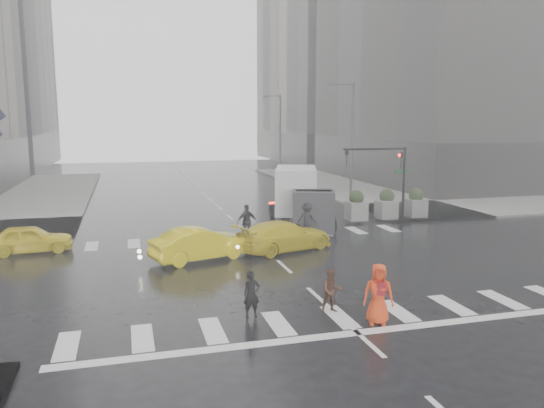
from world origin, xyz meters
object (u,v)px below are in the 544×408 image
object	(u,v)px
pedestrian_brown	(332,291)
taxi_front	(30,239)
taxi_mid	(201,244)
traffic_signal_pole	(389,168)
pedestrian_orange	(378,294)
box_truck	(300,195)

from	to	relation	value
pedestrian_brown	taxi_front	bearing A→B (deg)	140.97
taxi_front	taxi_mid	world-z (taller)	taxi_mid
taxi_mid	pedestrian_brown	bearing A→B (deg)	-175.38
traffic_signal_pole	pedestrian_brown	world-z (taller)	traffic_signal_pole
pedestrian_brown	taxi_front	distance (m)	15.23
traffic_signal_pole	pedestrian_orange	size ratio (longest dim) A/B	2.43
box_truck	pedestrian_orange	bearing A→B (deg)	-81.53
box_truck	traffic_signal_pole	bearing A→B (deg)	14.70
box_truck	taxi_mid	bearing A→B (deg)	-118.37
taxi_front	box_truck	size ratio (longest dim) A/B	0.61
pedestrian_orange	taxi_front	xyz separation A→B (m)	(-11.56, 12.23, -0.28)
pedestrian_orange	taxi_mid	xyz separation A→B (m)	(-4.10, 8.82, -0.21)
pedestrian_brown	pedestrian_orange	bearing A→B (deg)	-45.45
traffic_signal_pole	box_truck	distance (m)	5.70
traffic_signal_pole	taxi_front	xyz separation A→B (m)	(-19.68, -2.58, -2.57)
traffic_signal_pole	pedestrian_orange	distance (m)	17.04
pedestrian_orange	box_truck	world-z (taller)	box_truck
pedestrian_orange	box_truck	xyz separation A→B (m)	(2.62, 15.15, 0.83)
box_truck	pedestrian_brown	bearing A→B (deg)	-86.27
traffic_signal_pole	taxi_mid	bearing A→B (deg)	-153.86
traffic_signal_pole	box_truck	size ratio (longest dim) A/B	0.73
taxi_front	pedestrian_orange	bearing A→B (deg)	-141.94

